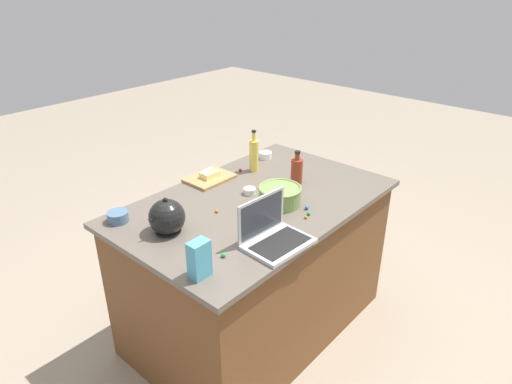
{
  "coord_description": "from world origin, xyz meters",
  "views": [
    {
      "loc": [
        1.7,
        1.49,
        2.07
      ],
      "look_at": [
        0.0,
        0.0,
        0.95
      ],
      "focal_mm": 31.9,
      "sensor_mm": 36.0,
      "label": 1
    }
  ],
  "objects_px": {
    "bottle_soy": "(297,170)",
    "ramekin_wide": "(265,155)",
    "candy_bag": "(199,259)",
    "bottle_oil": "(254,155)",
    "mixing_bowl_large": "(280,195)",
    "cutting_board": "(210,178)",
    "laptop": "(273,234)",
    "kettle": "(167,217)",
    "ramekin_medium": "(250,191)",
    "ramekin_small": "(118,217)",
    "butter_stick_left": "(207,173)",
    "butter_stick_right": "(212,175)"
  },
  "relations": [
    {
      "from": "bottle_oil",
      "to": "cutting_board",
      "type": "bearing_deg",
      "value": -21.66
    },
    {
      "from": "bottle_oil",
      "to": "butter_stick_right",
      "type": "bearing_deg",
      "value": -17.61
    },
    {
      "from": "cutting_board",
      "to": "candy_bag",
      "type": "bearing_deg",
      "value": 44.25
    },
    {
      "from": "bottle_oil",
      "to": "kettle",
      "type": "distance_m",
      "value": 0.86
    },
    {
      "from": "laptop",
      "to": "kettle",
      "type": "bearing_deg",
      "value": -59.83
    },
    {
      "from": "butter_stick_right",
      "to": "candy_bag",
      "type": "bearing_deg",
      "value": 43.3
    },
    {
      "from": "laptop",
      "to": "candy_bag",
      "type": "relative_size",
      "value": 1.9
    },
    {
      "from": "ramekin_small",
      "to": "candy_bag",
      "type": "height_order",
      "value": "candy_bag"
    },
    {
      "from": "cutting_board",
      "to": "ramekin_medium",
      "type": "relative_size",
      "value": 4.01
    },
    {
      "from": "candy_bag",
      "to": "bottle_oil",
      "type": "bearing_deg",
      "value": -149.95
    },
    {
      "from": "laptop",
      "to": "ramekin_small",
      "type": "distance_m",
      "value": 0.81
    },
    {
      "from": "bottle_oil",
      "to": "butter_stick_left",
      "type": "relative_size",
      "value": 2.45
    },
    {
      "from": "cutting_board",
      "to": "butter_stick_right",
      "type": "distance_m",
      "value": 0.04
    },
    {
      "from": "ramekin_wide",
      "to": "laptop",
      "type": "bearing_deg",
      "value": 42.22
    },
    {
      "from": "bottle_soy",
      "to": "candy_bag",
      "type": "height_order",
      "value": "bottle_soy"
    },
    {
      "from": "laptop",
      "to": "ramekin_small",
      "type": "height_order",
      "value": "laptop"
    },
    {
      "from": "laptop",
      "to": "kettle",
      "type": "xyz_separation_m",
      "value": [
        0.26,
        -0.45,
        0.03
      ]
    },
    {
      "from": "kettle",
      "to": "ramekin_medium",
      "type": "bearing_deg",
      "value": 177.63
    },
    {
      "from": "ramekin_wide",
      "to": "bottle_oil",
      "type": "bearing_deg",
      "value": 21.15
    },
    {
      "from": "bottle_soy",
      "to": "ramekin_wide",
      "type": "distance_m",
      "value": 0.43
    },
    {
      "from": "mixing_bowl_large",
      "to": "candy_bag",
      "type": "distance_m",
      "value": 0.75
    },
    {
      "from": "mixing_bowl_large",
      "to": "candy_bag",
      "type": "bearing_deg",
      "value": 12.03
    },
    {
      "from": "bottle_soy",
      "to": "butter_stick_left",
      "type": "relative_size",
      "value": 1.84
    },
    {
      "from": "laptop",
      "to": "cutting_board",
      "type": "xyz_separation_m",
      "value": [
        -0.3,
        -0.75,
        -0.04
      ]
    },
    {
      "from": "bottle_soy",
      "to": "ramekin_medium",
      "type": "xyz_separation_m",
      "value": [
        0.3,
        -0.11,
        -0.06
      ]
    },
    {
      "from": "laptop",
      "to": "butter_stick_left",
      "type": "xyz_separation_m",
      "value": [
        -0.3,
        -0.77,
        -0.01
      ]
    },
    {
      "from": "bottle_oil",
      "to": "kettle",
      "type": "bearing_deg",
      "value": 12.11
    },
    {
      "from": "mixing_bowl_large",
      "to": "cutting_board",
      "type": "height_order",
      "value": "mixing_bowl_large"
    },
    {
      "from": "bottle_soy",
      "to": "ramekin_wide",
      "type": "bearing_deg",
      "value": -113.81
    },
    {
      "from": "cutting_board",
      "to": "ramekin_medium",
      "type": "xyz_separation_m",
      "value": [
        -0.02,
        0.32,
        0.01
      ]
    },
    {
      "from": "butter_stick_right",
      "to": "cutting_board",
      "type": "bearing_deg",
      "value": -90.81
    },
    {
      "from": "mixing_bowl_large",
      "to": "cutting_board",
      "type": "bearing_deg",
      "value": -86.57
    },
    {
      "from": "bottle_oil",
      "to": "butter_stick_left",
      "type": "distance_m",
      "value": 0.32
    },
    {
      "from": "mixing_bowl_large",
      "to": "ramekin_small",
      "type": "height_order",
      "value": "mixing_bowl_large"
    },
    {
      "from": "ramekin_small",
      "to": "kettle",
      "type": "bearing_deg",
      "value": 111.28
    },
    {
      "from": "mixing_bowl_large",
      "to": "ramekin_small",
      "type": "relative_size",
      "value": 2.22
    },
    {
      "from": "bottle_soy",
      "to": "kettle",
      "type": "xyz_separation_m",
      "value": [
        0.88,
        -0.13,
        -0.0
      ]
    },
    {
      "from": "butter_stick_right",
      "to": "kettle",
      "type": "bearing_deg",
      "value": 25.85
    },
    {
      "from": "candy_bag",
      "to": "ramekin_wide",
      "type": "bearing_deg",
      "value": -151.4
    },
    {
      "from": "mixing_bowl_large",
      "to": "bottle_oil",
      "type": "relative_size",
      "value": 0.89
    },
    {
      "from": "ramekin_wide",
      "to": "kettle",
      "type": "bearing_deg",
      "value": 13.96
    },
    {
      "from": "laptop",
      "to": "kettle",
      "type": "height_order",
      "value": "laptop"
    },
    {
      "from": "ramekin_medium",
      "to": "candy_bag",
      "type": "xyz_separation_m",
      "value": [
        0.71,
        0.36,
        0.07
      ]
    },
    {
      "from": "mixing_bowl_large",
      "to": "bottle_oil",
      "type": "bearing_deg",
      "value": -121.39
    },
    {
      "from": "butter_stick_left",
      "to": "ramekin_small",
      "type": "xyz_separation_m",
      "value": [
        0.66,
        0.04,
        -0.01
      ]
    },
    {
      "from": "bottle_oil",
      "to": "candy_bag",
      "type": "xyz_separation_m",
      "value": [
        0.98,
        0.57,
        -0.02
      ]
    },
    {
      "from": "mixing_bowl_large",
      "to": "ramekin_small",
      "type": "bearing_deg",
      "value": -35.84
    },
    {
      "from": "kettle",
      "to": "butter_stick_left",
      "type": "height_order",
      "value": "kettle"
    },
    {
      "from": "bottle_oil",
      "to": "candy_bag",
      "type": "distance_m",
      "value": 1.13
    },
    {
      "from": "butter_stick_left",
      "to": "ramekin_wide",
      "type": "height_order",
      "value": "butter_stick_left"
    }
  ]
}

